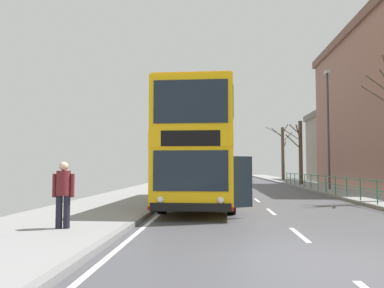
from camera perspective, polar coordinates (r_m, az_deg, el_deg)
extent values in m
cube|color=#46464B|center=(7.40, 19.94, -16.16)|extent=(8.40, 140.00, 0.06)
cube|color=silver|center=(9.87, 15.58, -12.77)|extent=(0.12, 2.00, 0.00)
cube|color=silver|center=(14.56, 11.61, -9.76)|extent=(0.12, 2.00, 0.00)
cube|color=silver|center=(19.30, 9.61, -8.21)|extent=(0.12, 2.00, 0.00)
cube|color=silver|center=(24.07, 8.40, -7.27)|extent=(0.12, 2.00, 0.00)
cube|color=silver|center=(28.84, 7.60, -6.63)|extent=(0.12, 2.00, 0.00)
cube|color=silver|center=(33.63, 7.03, -6.18)|extent=(0.12, 2.00, 0.00)
cube|color=silver|center=(38.41, 6.60, -5.83)|extent=(0.12, 2.00, 0.00)
cube|color=silver|center=(43.21, 6.26, -5.57)|extent=(0.12, 2.00, 0.00)
cube|color=silver|center=(48.00, 6.00, -5.36)|extent=(0.12, 2.00, 0.00)
cube|color=silver|center=(52.79, 5.78, -5.18)|extent=(0.12, 2.00, 0.00)
cube|color=silver|center=(57.59, 5.60, -5.04)|extent=(0.12, 2.00, 0.00)
cube|color=silver|center=(7.38, -12.37, -16.05)|extent=(0.12, 133.00, 0.00)
cube|color=gray|center=(7.47, -15.04, -15.34)|extent=(0.20, 140.00, 0.14)
cube|color=#F4B20F|center=(16.42, 1.48, -4.60)|extent=(2.83, 10.21, 1.88)
cube|color=#F4B20F|center=(16.44, 1.47, -0.47)|extent=(2.84, 10.26, 0.49)
cube|color=#F4B20F|center=(16.54, 1.46, 3.36)|extent=(2.83, 10.21, 1.72)
cube|color=#D0970D|center=(16.67, 1.46, 6.43)|extent=(2.75, 9.90, 0.08)
cube|color=#19232D|center=(11.35, -0.24, -3.98)|extent=(2.23, 0.10, 1.20)
cube|color=black|center=(11.38, -0.24, 0.85)|extent=(1.77, 0.08, 0.47)
cube|color=#19232D|center=(11.52, -0.24, 6.34)|extent=(2.23, 0.10, 1.31)
cube|color=black|center=(11.41, -0.24, -9.35)|extent=(2.40, 0.15, 0.24)
cube|color=#B2140F|center=(16.47, 1.48, -7.67)|extent=(2.86, 10.26, 0.10)
cube|color=#19232D|center=(16.64, 5.93, -3.66)|extent=(0.25, 7.90, 0.98)
cube|color=#19232D|center=(16.51, 5.90, 3.68)|extent=(0.29, 9.12, 1.03)
cube|color=#19232D|center=(16.81, -2.82, -3.67)|extent=(0.25, 7.90, 0.98)
cube|color=#19232D|center=(16.68, -2.93, 3.60)|extent=(0.29, 9.12, 1.03)
sphere|color=white|center=(11.33, 4.26, -8.26)|extent=(0.21, 0.21, 0.20)
sphere|color=white|center=(11.50, -4.69, -8.19)|extent=(0.21, 0.21, 0.20)
cube|color=#19232D|center=(12.38, 7.41, -5.56)|extent=(0.69, 0.47, 1.62)
cube|color=black|center=(12.68, 5.82, -5.53)|extent=(0.13, 0.90, 1.62)
cylinder|color=black|center=(13.56, 5.84, -8.09)|extent=(0.33, 1.05, 1.04)
cylinder|color=black|center=(13.76, -4.43, -8.03)|extent=(0.33, 1.05, 1.04)
cylinder|color=black|center=(19.58, 5.68, -6.66)|extent=(0.33, 1.05, 1.04)
cylinder|color=black|center=(19.72, -1.45, -6.65)|extent=(0.33, 1.05, 1.04)
cylinder|color=#236B4C|center=(17.21, 25.74, -6.40)|extent=(0.05, 0.05, 0.99)
cylinder|color=#236B4C|center=(18.89, 23.67, -6.15)|extent=(0.05, 0.05, 0.99)
cylinder|color=#236B4C|center=(20.60, 21.94, -5.95)|extent=(0.05, 0.05, 0.99)
cylinder|color=#236B4C|center=(22.32, 20.48, -5.76)|extent=(0.05, 0.05, 0.99)
cylinder|color=#236B4C|center=(24.05, 19.22, -5.61)|extent=(0.05, 0.05, 0.99)
cylinder|color=#236B4C|center=(25.79, 18.14, -5.47)|extent=(0.05, 0.05, 0.99)
cylinder|color=#236B4C|center=(27.54, 17.19, -5.35)|extent=(0.05, 0.05, 0.99)
cylinder|color=#236B4C|center=(29.30, 16.36, -5.24)|extent=(0.05, 0.05, 0.99)
cylinder|color=#236B4C|center=(31.06, 15.63, -5.14)|extent=(0.05, 0.05, 0.99)
cylinder|color=#236B4C|center=(32.83, 14.97, -5.05)|extent=(0.05, 0.05, 0.99)
cylinder|color=#236B4C|center=(34.60, 14.38, -4.97)|extent=(0.05, 0.05, 0.99)
cylinder|color=#236B4C|center=(36.38, 13.84, -4.90)|extent=(0.05, 0.05, 0.99)
cylinder|color=#236B4C|center=(21.44, 21.15, -4.66)|extent=(0.04, 30.70, 0.04)
cylinder|color=#236B4C|center=(21.45, 21.18, -5.72)|extent=(0.04, 30.70, 0.04)
cylinder|color=black|center=(10.03, -19.08, -9.36)|extent=(0.17, 0.17, 0.83)
cylinder|color=black|center=(9.97, -18.06, -9.42)|extent=(0.17, 0.17, 0.83)
cylinder|color=maroon|center=(9.95, -18.50, -5.51)|extent=(0.36, 0.36, 0.60)
cylinder|color=maroon|center=(10.03, -19.70, -5.81)|extent=(0.10, 0.10, 0.57)
cylinder|color=maroon|center=(9.88, -17.29, -5.89)|extent=(0.10, 0.10, 0.57)
sphere|color=beige|center=(9.94, -18.45, -3.14)|extent=(0.23, 0.23, 0.22)
cylinder|color=#38383D|center=(27.68, 19.54, 1.82)|extent=(0.14, 0.14, 7.85)
cube|color=#B2B2AD|center=(28.33, 19.38, 10.00)|extent=(0.28, 0.60, 0.20)
cylinder|color=#4C3D2D|center=(35.10, 15.79, -1.21)|extent=(0.33, 0.33, 5.55)
cylinder|color=#4C3D2D|center=(35.94, 14.99, 2.07)|extent=(0.73, 1.64, 1.14)
cylinder|color=#4C3D2D|center=(34.53, 15.46, 1.63)|extent=(0.74, 1.35, 1.29)
cylinder|color=#4C3D2D|center=(35.62, 14.48, 1.38)|extent=(1.42, 1.22, 1.19)
cylinder|color=#4C3D2D|center=(34.56, 14.77, 0.31)|extent=(1.51, 1.00, 1.25)
cylinder|color=brown|center=(46.81, 13.30, -1.37)|extent=(0.37, 0.37, 6.20)
cylinder|color=brown|center=(47.22, 13.64, 2.21)|extent=(0.82, 0.45, 1.12)
cylinder|color=brown|center=(46.94, 12.49, 1.65)|extent=(1.34, 0.27, 1.16)
cylinder|color=brown|center=(47.20, 13.96, 1.02)|extent=(1.29, 0.46, 1.27)
cylinder|color=brown|center=(46.83, 12.07, 1.81)|extent=(1.99, 0.09, 1.15)
cylinder|color=brown|center=(47.11, 13.51, -0.27)|extent=(0.59, 0.59, 1.13)
cylinder|color=brown|center=(19.34, 25.84, 6.33)|extent=(1.58, 0.24, 1.05)
cylinder|color=brown|center=(19.80, 26.11, 7.78)|extent=(1.16, 0.55, 1.15)
cube|color=gray|center=(47.41, 24.86, -0.51)|extent=(10.90, 14.14, 7.57)
cube|color=#6D6357|center=(47.78, 24.74, 4.45)|extent=(11.33, 14.71, 0.70)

